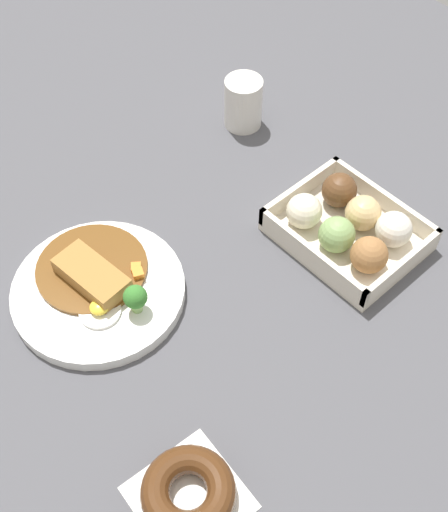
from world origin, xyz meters
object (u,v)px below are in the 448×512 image
at_px(chocolate_ring_donut, 188,492).
at_px(curry_plate, 98,287).
at_px(coffee_mug, 243,103).
at_px(donut_box, 349,226).

bearing_deg(chocolate_ring_donut, curry_plate, -17.00).
bearing_deg(coffee_mug, donut_box, 168.01).
relative_size(curry_plate, coffee_mug, 2.73).
bearing_deg(chocolate_ring_donut, coffee_mug, -48.71).
bearing_deg(chocolate_ring_donut, donut_box, -72.49).
bearing_deg(curry_plate, donut_box, -116.76).
xyz_separation_m(curry_plate, chocolate_ring_donut, (-0.29, 0.09, 0.00)).
relative_size(curry_plate, chocolate_ring_donut, 1.88).
bearing_deg(curry_plate, chocolate_ring_donut, 163.00).
bearing_deg(donut_box, chocolate_ring_donut, 107.51).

